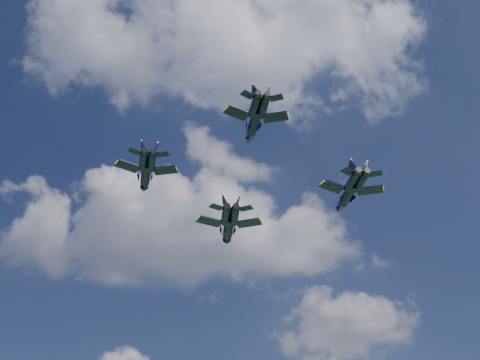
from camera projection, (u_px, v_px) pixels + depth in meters
name	position (u px, v px, depth m)	size (l,w,h in m)	color
jet_lead	(228.00, 228.00, 128.22)	(13.98, 18.16, 4.31)	black
jet_left	(146.00, 175.00, 109.38)	(11.08, 14.82, 3.49)	black
jet_right	(347.00, 195.00, 111.58)	(12.10, 16.06, 3.78)	black
jet_slot	(254.00, 123.00, 96.39)	(10.39, 13.78, 3.25)	black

